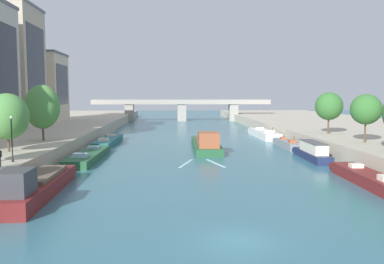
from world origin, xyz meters
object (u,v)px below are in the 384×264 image
(bridge_far, at_px, (182,108))
(tree_left_second, at_px, (7,116))
(moored_boat_left_lone, at_px, (89,156))
(lamppost_left_bank, at_px, (12,137))
(moored_boat_right_upstream, at_px, (286,144))
(tree_right_midway, at_px, (366,109))
(moored_boat_left_second, at_px, (108,141))
(moored_boat_right_far, at_px, (264,134))
(tree_left_midway, at_px, (42,107))
(moored_boat_left_downstream, at_px, (37,185))
(tree_right_nearest, at_px, (329,106))
(barge_midriver, at_px, (206,144))
(moored_boat_right_near, at_px, (367,178))
(moored_boat_right_downstream, at_px, (312,152))

(bridge_far, bearing_deg, tree_left_second, -104.12)
(moored_boat_left_lone, distance_m, lamppost_left_bank, 15.79)
(moored_boat_right_upstream, relative_size, lamppost_left_bank, 2.51)
(moored_boat_left_lone, height_order, bridge_far, bridge_far)
(moored_boat_right_upstream, distance_m, tree_right_midway, 15.62)
(tree_right_midway, xyz_separation_m, bridge_far, (-21.44, 79.35, -2.13))
(moored_boat_left_second, bearing_deg, moored_boat_right_far, 17.35)
(tree_left_midway, bearing_deg, moored_boat_right_upstream, 13.13)
(moored_boat_left_downstream, bearing_deg, tree_right_nearest, 38.28)
(moored_boat_left_second, bearing_deg, tree_right_nearest, -10.91)
(moored_boat_left_lone, height_order, tree_right_midway, tree_right_midway)
(moored_boat_left_second, bearing_deg, tree_left_midway, -113.95)
(moored_boat_left_downstream, bearing_deg, barge_midriver, 59.08)
(tree_left_midway, xyz_separation_m, tree_right_nearest, (42.54, 7.54, -0.19))
(moored_boat_left_downstream, bearing_deg, moored_boat_right_near, 5.92)
(moored_boat_right_near, bearing_deg, moored_boat_left_downstream, -174.08)
(moored_boat_left_downstream, height_order, lamppost_left_bank, lamppost_left_bank)
(moored_boat_right_far, xyz_separation_m, tree_left_second, (-36.40, -34.07, 5.42))
(moored_boat_left_downstream, height_order, tree_right_nearest, tree_right_nearest)
(moored_boat_right_near, distance_m, moored_boat_right_upstream, 26.54)
(barge_midriver, bearing_deg, tree_right_midway, -29.22)
(moored_boat_right_near, bearing_deg, tree_left_second, 167.87)
(moored_boat_right_upstream, bearing_deg, moored_boat_right_near, -90.45)
(tree_left_midway, relative_size, tree_right_midway, 1.20)
(barge_midriver, bearing_deg, moored_boat_right_far, 52.39)
(moored_boat_left_downstream, height_order, moored_boat_right_downstream, moored_boat_left_downstream)
(moored_boat_left_second, bearing_deg, moored_boat_right_near, -48.01)
(moored_boat_right_near, height_order, tree_left_midway, tree_left_midway)
(tree_right_midway, bearing_deg, moored_boat_right_near, -115.92)
(tree_right_midway, bearing_deg, moored_boat_right_far, 102.92)
(tree_right_nearest, bearing_deg, tree_left_midway, -169.95)
(tree_left_second, bearing_deg, lamppost_left_bank, -65.66)
(moored_boat_right_downstream, distance_m, lamppost_left_bank, 35.95)
(moored_boat_left_lone, bearing_deg, moored_boat_right_downstream, -2.52)
(barge_midriver, height_order, bridge_far, bridge_far)
(moored_boat_left_lone, distance_m, tree_left_second, 11.91)
(moored_boat_left_second, xyz_separation_m, tree_left_midway, (-6.44, -14.50, 6.33))
(moored_boat_left_lone, distance_m, bridge_far, 78.73)
(moored_boat_right_downstream, relative_size, tree_left_midway, 1.49)
(moored_boat_right_near, xyz_separation_m, moored_boat_right_far, (0.15, 41.86, 0.10))
(moored_boat_left_lone, relative_size, tree_right_nearest, 2.37)
(moored_boat_left_downstream, distance_m, moored_boat_right_upstream, 42.11)
(moored_boat_left_lone, xyz_separation_m, moored_boat_left_second, (-0.06, 16.94, -0.01))
(moored_boat_right_near, xyz_separation_m, moored_boat_right_downstream, (-0.01, 14.41, 0.40))
(tree_left_second, bearing_deg, moored_boat_left_lone, 48.78)
(moored_boat_left_lone, distance_m, tree_right_nearest, 37.90)
(moored_boat_left_downstream, xyz_separation_m, tree_right_midway, (36.34, 16.71, 5.62))
(moored_boat_right_downstream, bearing_deg, tree_left_second, -169.65)
(tree_left_second, height_order, lamppost_left_bank, tree_left_second)
(moored_boat_right_upstream, relative_size, tree_left_second, 1.68)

